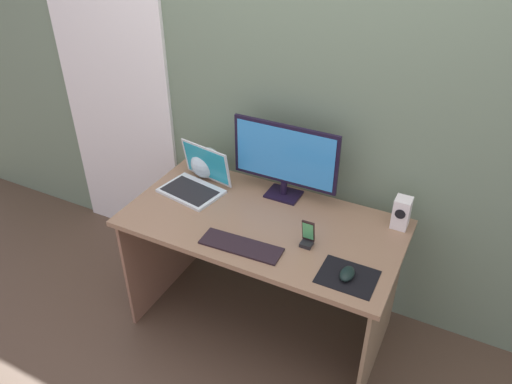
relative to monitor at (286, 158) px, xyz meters
name	(u,v)px	position (x,y,z in m)	size (l,w,h in m)	color
ground_plane	(261,322)	(0.00, -0.26, -0.97)	(8.00, 8.00, 0.00)	#4D3A2C
wall_back	(301,94)	(0.00, 0.19, 0.28)	(6.00, 0.04, 2.50)	slate
door_left	(116,98)	(-1.23, 0.15, 0.04)	(0.82, 0.02, 2.02)	white
desk	(262,245)	(0.00, -0.26, -0.39)	(1.39, 0.72, 0.74)	#8B694E
monitor	(286,158)	(0.00, 0.00, 0.00)	(0.58, 0.14, 0.42)	black
speaker_right	(402,213)	(0.62, 0.01, -0.15)	(0.08, 0.09, 0.16)	white
laptop	(196,182)	(-0.46, -0.16, -0.18)	(0.36, 0.32, 0.23)	silver
fishbowl	(206,163)	(-0.48, -0.01, -0.15)	(0.18, 0.18, 0.18)	silver
keyboard_external	(241,246)	(0.00, -0.48, -0.23)	(0.39, 0.12, 0.01)	black
mousepad	(348,277)	(0.50, -0.46, -0.23)	(0.25, 0.20, 0.00)	black
mouse	(347,274)	(0.50, -0.46, -0.21)	(0.06, 0.10, 0.04)	black
phone_in_dock	(308,237)	(0.27, -0.33, -0.18)	(0.06, 0.06, 0.14)	black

